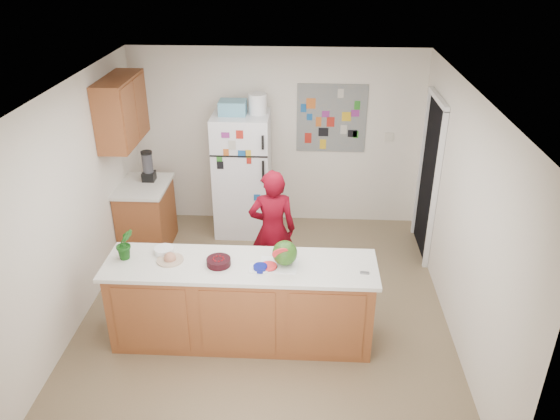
# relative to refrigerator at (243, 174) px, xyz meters

# --- Properties ---
(floor) EXTENTS (4.00, 4.50, 0.02)m
(floor) POSITION_rel_refrigerator_xyz_m (0.45, -1.88, -0.86)
(floor) COLOR brown
(floor) RESTS_ON ground
(wall_back) EXTENTS (4.00, 0.02, 2.50)m
(wall_back) POSITION_rel_refrigerator_xyz_m (0.45, 0.38, 0.40)
(wall_back) COLOR beige
(wall_back) RESTS_ON ground
(wall_left) EXTENTS (0.02, 4.50, 2.50)m
(wall_left) POSITION_rel_refrigerator_xyz_m (-1.56, -1.88, 0.40)
(wall_left) COLOR beige
(wall_left) RESTS_ON ground
(wall_right) EXTENTS (0.02, 4.50, 2.50)m
(wall_right) POSITION_rel_refrigerator_xyz_m (2.46, -1.88, 0.40)
(wall_right) COLOR beige
(wall_right) RESTS_ON ground
(ceiling) EXTENTS (4.00, 4.50, 0.02)m
(ceiling) POSITION_rel_refrigerator_xyz_m (0.45, -1.88, 1.66)
(ceiling) COLOR white
(ceiling) RESTS_ON wall_back
(doorway) EXTENTS (0.03, 0.85, 2.04)m
(doorway) POSITION_rel_refrigerator_xyz_m (2.44, -0.43, 0.17)
(doorway) COLOR black
(doorway) RESTS_ON ground
(peninsula_base) EXTENTS (2.60, 0.62, 0.88)m
(peninsula_base) POSITION_rel_refrigerator_xyz_m (0.25, -2.38, -0.41)
(peninsula_base) COLOR brown
(peninsula_base) RESTS_ON floor
(peninsula_top) EXTENTS (2.68, 0.70, 0.04)m
(peninsula_top) POSITION_rel_refrigerator_xyz_m (0.25, -2.38, 0.05)
(peninsula_top) COLOR silver
(peninsula_top) RESTS_ON peninsula_base
(side_counter_base) EXTENTS (0.60, 0.80, 0.86)m
(side_counter_base) POSITION_rel_refrigerator_xyz_m (-1.24, -0.53, -0.42)
(side_counter_base) COLOR brown
(side_counter_base) RESTS_ON floor
(side_counter_top) EXTENTS (0.64, 0.84, 0.04)m
(side_counter_top) POSITION_rel_refrigerator_xyz_m (-1.24, -0.53, 0.03)
(side_counter_top) COLOR silver
(side_counter_top) RESTS_ON side_counter_base
(upper_cabinets) EXTENTS (0.35, 1.00, 0.80)m
(upper_cabinets) POSITION_rel_refrigerator_xyz_m (-1.37, -0.58, 1.05)
(upper_cabinets) COLOR brown
(upper_cabinets) RESTS_ON wall_left
(refrigerator) EXTENTS (0.75, 0.70, 1.70)m
(refrigerator) POSITION_rel_refrigerator_xyz_m (0.00, 0.00, 0.00)
(refrigerator) COLOR silver
(refrigerator) RESTS_ON floor
(fridge_top_bin) EXTENTS (0.35, 0.28, 0.18)m
(fridge_top_bin) POSITION_rel_refrigerator_xyz_m (-0.10, 0.00, 0.94)
(fridge_top_bin) COLOR #5999B2
(fridge_top_bin) RESTS_ON refrigerator
(photo_collage) EXTENTS (0.95, 0.01, 0.95)m
(photo_collage) POSITION_rel_refrigerator_xyz_m (1.20, 0.36, 0.70)
(photo_collage) COLOR slate
(photo_collage) RESTS_ON wall_back
(person) EXTENTS (0.58, 0.42, 1.50)m
(person) POSITION_rel_refrigerator_xyz_m (0.50, -1.39, -0.10)
(person) COLOR #660512
(person) RESTS_ON floor
(blender_appliance) EXTENTS (0.14, 0.14, 0.38)m
(blender_appliance) POSITION_rel_refrigerator_xyz_m (-1.19, -0.38, 0.24)
(blender_appliance) COLOR black
(blender_appliance) RESTS_ON side_counter_top
(cutting_board) EXTENTS (0.39, 0.31, 0.01)m
(cutting_board) POSITION_rel_refrigerator_xyz_m (0.63, -2.39, 0.08)
(cutting_board) COLOR white
(cutting_board) RESTS_ON peninsula_top
(watermelon) EXTENTS (0.24, 0.24, 0.24)m
(watermelon) POSITION_rel_refrigerator_xyz_m (0.69, -2.37, 0.20)
(watermelon) COLOR #236119
(watermelon) RESTS_ON cutting_board
(watermelon_slice) EXTENTS (0.16, 0.16, 0.02)m
(watermelon_slice) POSITION_rel_refrigerator_xyz_m (0.53, -2.44, 0.09)
(watermelon_slice) COLOR red
(watermelon_slice) RESTS_ON cutting_board
(cherry_bowl) EXTENTS (0.31, 0.31, 0.07)m
(cherry_bowl) POSITION_rel_refrigerator_xyz_m (0.04, -2.41, 0.11)
(cherry_bowl) COLOR black
(cherry_bowl) RESTS_ON peninsula_top
(white_bowl) EXTENTS (0.22, 0.22, 0.06)m
(white_bowl) POSITION_rel_refrigerator_xyz_m (-0.54, -2.22, 0.10)
(white_bowl) COLOR white
(white_bowl) RESTS_ON peninsula_top
(cobalt_bowl) EXTENTS (0.16, 0.16, 0.05)m
(cobalt_bowl) POSITION_rel_refrigerator_xyz_m (0.46, -2.48, 0.10)
(cobalt_bowl) COLOR navy
(cobalt_bowl) RESTS_ON peninsula_top
(plate) EXTENTS (0.35, 0.35, 0.02)m
(plate) POSITION_rel_refrigerator_xyz_m (-0.45, -2.36, 0.08)
(plate) COLOR beige
(plate) RESTS_ON peninsula_top
(paper_towel) EXTENTS (0.18, 0.16, 0.02)m
(paper_towel) POSITION_rel_refrigerator_xyz_m (0.44, -2.46, 0.08)
(paper_towel) COLOR white
(paper_towel) RESTS_ON peninsula_top
(keys) EXTENTS (0.09, 0.04, 0.01)m
(keys) POSITION_rel_refrigerator_xyz_m (1.45, -2.48, 0.08)
(keys) COLOR gray
(keys) RESTS_ON peninsula_top
(potted_plant) EXTENTS (0.23, 0.22, 0.33)m
(potted_plant) POSITION_rel_refrigerator_xyz_m (-0.89, -2.33, 0.23)
(potted_plant) COLOR #0A420C
(potted_plant) RESTS_ON peninsula_top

